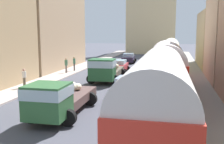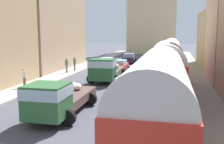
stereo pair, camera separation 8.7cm
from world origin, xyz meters
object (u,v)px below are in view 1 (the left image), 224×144
(cargo_truck_1, at_px, (106,69))
(pedestrian_1, at_px, (24,78))
(car_1, at_px, (129,58))
(car_2, at_px, (127,86))
(parked_bus_3, at_px, (170,52))
(car_3, at_px, (145,66))
(parked_bus_0, at_px, (158,99))
(parked_bus_1, at_px, (166,68))
(pedestrian_2, at_px, (74,63))
(cargo_truck_0, at_px, (58,98))
(car_0, at_px, (119,66))
(parked_bus_2, at_px, (169,58))

(cargo_truck_1, bearing_deg, pedestrian_1, -140.02)
(car_1, bearing_deg, car_2, -80.89)
(parked_bus_3, relative_size, car_3, 2.24)
(parked_bus_0, xyz_separation_m, pedestrian_1, (-11.91, 9.99, -1.29))
(car_2, bearing_deg, parked_bus_1, -11.33)
(cargo_truck_1, relative_size, pedestrian_2, 3.77)
(parked_bus_0, bearing_deg, car_1, 101.60)
(car_2, xyz_separation_m, pedestrian_2, (-8.39, 10.82, 0.36))
(parked_bus_3, xyz_separation_m, cargo_truck_0, (-5.83, -23.58, -0.98))
(parked_bus_1, relative_size, parked_bus_3, 0.86)
(pedestrian_2, bearing_deg, car_3, 10.21)
(car_2, xyz_separation_m, pedestrian_1, (-8.97, 0.41, 0.28))
(pedestrian_1, bearing_deg, parked_bus_3, 54.98)
(cargo_truck_0, xyz_separation_m, cargo_truck_1, (-0.15, 11.55, 0.06))
(parked_bus_0, relative_size, car_3, 2.32)
(cargo_truck_0, relative_size, pedestrian_1, 3.83)
(pedestrian_2, bearing_deg, cargo_truck_1, -45.49)
(parked_bus_3, height_order, car_1, parked_bus_3)
(car_1, bearing_deg, parked_bus_1, -73.93)
(pedestrian_2, bearing_deg, car_0, 11.29)
(parked_bus_3, height_order, car_2, parked_bus_3)
(car_1, distance_m, pedestrian_1, 22.00)
(parked_bus_0, xyz_separation_m, car_2, (-2.94, 9.59, -1.57))
(car_3, bearing_deg, parked_bus_2, -53.67)
(car_3, bearing_deg, cargo_truck_1, -113.92)
(car_1, bearing_deg, car_0, -87.12)
(parked_bus_2, bearing_deg, cargo_truck_0, -111.81)
(parked_bus_1, bearing_deg, parked_bus_0, -90.00)
(car_3, bearing_deg, pedestrian_1, -127.08)
(car_3, bearing_deg, parked_bus_0, -82.49)
(parked_bus_3, distance_m, cargo_truck_1, 13.46)
(cargo_truck_1, bearing_deg, parked_bus_2, 26.86)
(cargo_truck_1, xyz_separation_m, pedestrian_1, (-5.93, -4.98, -0.22))
(parked_bus_1, height_order, cargo_truck_1, parked_bus_1)
(parked_bus_3, bearing_deg, parked_bus_1, -90.00)
(parked_bus_0, distance_m, pedestrian_1, 15.61)
(car_0, bearing_deg, parked_bus_0, -74.58)
(car_3, bearing_deg, car_1, 110.66)
(cargo_truck_1, bearing_deg, car_1, 91.55)
(parked_bus_0, distance_m, car_0, 22.35)
(cargo_truck_1, distance_m, pedestrian_1, 7.75)
(parked_bus_0, bearing_deg, car_3, 97.51)
(parked_bus_3, distance_m, car_3, 6.00)
(parked_bus_1, bearing_deg, car_3, 102.60)
(car_3, relative_size, pedestrian_1, 2.38)
(parked_bus_1, bearing_deg, cargo_truck_1, 135.04)
(parked_bus_0, relative_size, parked_bus_1, 1.20)
(parked_bus_2, relative_size, car_3, 2.06)
(parked_bus_0, bearing_deg, pedestrian_2, 119.03)
(parked_bus_0, bearing_deg, car_2, 107.05)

